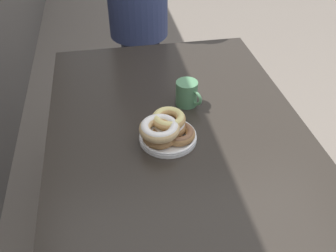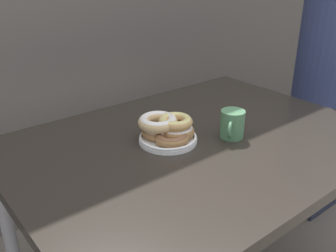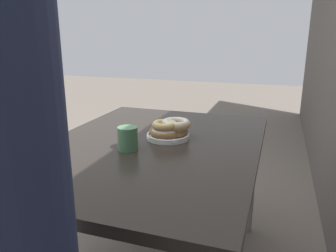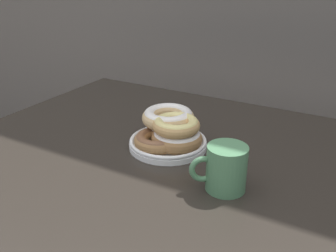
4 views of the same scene
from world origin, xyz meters
name	(u,v)px [view 3 (image 3 of 4)]	position (x,y,z in m)	size (l,w,h in m)	color
dining_table	(152,157)	(0.00, 0.24, 0.66)	(1.29, 0.94, 0.72)	#28231E
donut_plate	(169,129)	(-0.09, 0.29, 0.77)	(0.22, 0.24, 0.09)	white
coffee_mug	(128,138)	(0.11, 0.17, 0.77)	(0.11, 0.09, 0.10)	#4C7F56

